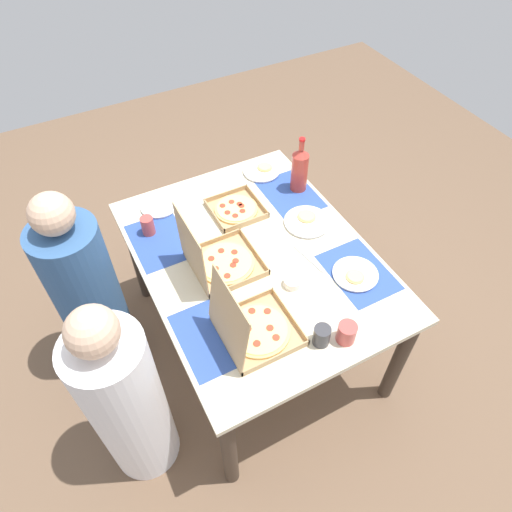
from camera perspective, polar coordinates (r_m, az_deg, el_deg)
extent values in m
plane|color=brown|center=(2.84, 0.00, -10.03)|extent=(6.00, 6.00, 0.00)
cylinder|color=#3F3328|center=(2.46, 17.11, -12.06)|extent=(0.07, 0.07, 0.72)
cylinder|color=#3F3328|center=(3.07, 2.20, 6.09)|extent=(0.07, 0.07, 0.72)
cylinder|color=#3F3328|center=(2.18, -3.33, -22.62)|extent=(0.07, 0.07, 0.72)
cylinder|color=#3F3328|center=(2.85, -14.41, -0.01)|extent=(0.07, 0.07, 0.72)
cube|color=beige|center=(2.25, 0.00, -0.25)|extent=(1.39, 1.05, 0.03)
cube|color=#2D4C9E|center=(2.23, 12.43, -1.93)|extent=(0.36, 0.26, 0.00)
cube|color=#2D4C9E|center=(2.57, 4.22, 7.57)|extent=(0.36, 0.26, 0.00)
cube|color=#2D4C9E|center=(1.98, -5.52, -9.83)|extent=(0.36, 0.26, 0.00)
cube|color=#2D4C9E|center=(2.36, -11.73, 1.85)|extent=(0.36, 0.26, 0.00)
cube|color=tan|center=(2.21, -3.69, -1.00)|extent=(0.31, 0.31, 0.01)
cube|color=tan|center=(2.10, -1.94, -3.46)|extent=(0.01, 0.31, 0.03)
cube|color=tan|center=(2.29, -5.34, 1.85)|extent=(0.01, 0.31, 0.03)
cube|color=tan|center=(2.24, -0.20, 0.67)|extent=(0.31, 0.01, 0.03)
cube|color=tan|center=(2.16, -7.35, -2.11)|extent=(0.31, 0.01, 0.03)
cylinder|color=#E0B76B|center=(2.20, -3.70, -0.85)|extent=(0.27, 0.27, 0.01)
cylinder|color=#EFD67F|center=(2.19, -3.71, -0.71)|extent=(0.25, 0.25, 0.00)
cylinder|color=red|center=(2.24, -4.29, 0.66)|extent=(0.03, 0.03, 0.00)
cylinder|color=red|center=(2.21, -5.51, -0.31)|extent=(0.03, 0.03, 0.00)
cylinder|color=red|center=(2.17, -5.00, -1.52)|extent=(0.03, 0.03, 0.00)
cylinder|color=red|center=(2.14, -3.54, -2.44)|extent=(0.03, 0.03, 0.00)
cylinder|color=red|center=(2.18, -2.83, -1.11)|extent=(0.03, 0.03, 0.00)
cylinder|color=red|center=(2.19, -2.53, -0.57)|extent=(0.03, 0.03, 0.00)
cylinder|color=red|center=(2.23, -2.67, 0.50)|extent=(0.03, 0.03, 0.00)
cube|color=tan|center=(2.03, -7.99, 0.87)|extent=(0.31, 0.01, 0.31)
cube|color=tan|center=(1.98, 0.31, -9.23)|extent=(0.31, 0.31, 0.01)
cube|color=tan|center=(1.90, 2.51, -12.36)|extent=(0.01, 0.31, 0.03)
cube|color=tan|center=(2.04, -1.70, -5.77)|extent=(0.01, 0.31, 0.03)
cube|color=tan|center=(2.01, 4.16, -7.23)|extent=(0.31, 0.01, 0.03)
cube|color=tan|center=(1.93, -3.74, -10.70)|extent=(0.31, 0.01, 0.03)
cylinder|color=#E0B76B|center=(1.97, 0.31, -9.09)|extent=(0.27, 0.27, 0.01)
cylinder|color=#EFD67F|center=(1.97, 0.31, -8.97)|extent=(0.25, 0.25, 0.00)
cylinder|color=red|center=(2.01, -0.51, -6.74)|extent=(0.03, 0.03, 0.00)
cylinder|color=red|center=(1.96, -1.01, -8.91)|extent=(0.03, 0.03, 0.00)
cylinder|color=red|center=(1.94, -1.66, -10.25)|extent=(0.03, 0.03, 0.00)
cylinder|color=red|center=(1.93, 0.10, -10.68)|extent=(0.03, 0.03, 0.00)
cylinder|color=red|center=(1.94, 2.47, -9.95)|extent=(0.03, 0.03, 0.00)
cylinder|color=red|center=(1.97, 1.72, -8.80)|extent=(0.03, 0.03, 0.00)
cylinder|color=red|center=(2.01, 1.41, -6.77)|extent=(0.03, 0.03, 0.00)
cube|color=tan|center=(1.79, -3.50, -7.72)|extent=(0.31, 0.05, 0.31)
cube|color=tan|center=(2.46, -2.44, 5.61)|extent=(0.26, 0.26, 0.01)
cube|color=tan|center=(2.37, -1.10, 4.09)|extent=(0.01, 0.26, 0.03)
cube|color=tan|center=(2.54, -3.73, 7.62)|extent=(0.01, 0.26, 0.03)
cube|color=tan|center=(2.49, 0.17, 6.84)|extent=(0.26, 0.01, 0.03)
cube|color=tan|center=(2.42, -5.16, 4.96)|extent=(0.26, 0.01, 0.03)
cylinder|color=#E0B76B|center=(2.46, -2.45, 5.77)|extent=(0.23, 0.23, 0.01)
cylinder|color=#EFD67F|center=(2.45, -2.46, 5.90)|extent=(0.21, 0.21, 0.00)
cylinder|color=red|center=(2.49, -3.02, 6.66)|extent=(0.03, 0.03, 0.00)
cylinder|color=red|center=(2.47, -4.07, 6.20)|extent=(0.03, 0.03, 0.00)
cylinder|color=red|center=(2.42, -3.59, 5.33)|extent=(0.03, 0.03, 0.00)
cylinder|color=red|center=(2.41, -2.57, 4.96)|extent=(0.03, 0.03, 0.00)
cylinder|color=red|center=(2.43, -1.67, 5.55)|extent=(0.03, 0.03, 0.00)
cylinder|color=red|center=(2.46, -1.78, 6.17)|extent=(0.03, 0.03, 0.00)
cylinder|color=red|center=(2.47, -2.04, 6.40)|extent=(0.03, 0.03, 0.00)
cylinder|color=white|center=(2.54, -11.79, 6.00)|extent=(0.19, 0.19, 0.01)
cylinder|color=white|center=(2.53, -11.81, 6.14)|extent=(0.20, 0.20, 0.01)
cylinder|color=white|center=(2.21, 12.06, -2.27)|extent=(0.20, 0.20, 0.01)
cylinder|color=white|center=(2.20, 12.09, -2.13)|extent=(0.21, 0.21, 0.01)
cylinder|color=#E0B76B|center=(2.18, 12.04, -2.52)|extent=(0.09, 0.09, 0.01)
cylinder|color=#EFD67F|center=(2.17, 12.07, -2.42)|extent=(0.07, 0.07, 0.00)
cylinder|color=white|center=(2.71, 0.68, 10.34)|extent=(0.20, 0.20, 0.01)
cylinder|color=white|center=(2.70, 0.69, 10.47)|extent=(0.21, 0.21, 0.01)
cylinder|color=#E0B76B|center=(2.71, 1.07, 10.82)|extent=(0.09, 0.09, 0.01)
cylinder|color=#EFD67F|center=(2.71, 1.08, 10.92)|extent=(0.07, 0.07, 0.00)
cylinder|color=white|center=(2.41, 6.27, 4.10)|extent=(0.23, 0.23, 0.01)
cylinder|color=white|center=(2.40, 6.28, 4.24)|extent=(0.24, 0.24, 0.01)
cylinder|color=#E0B76B|center=(2.42, 6.23, 4.83)|extent=(0.10, 0.10, 0.01)
cylinder|color=#EFD67F|center=(2.41, 6.24, 4.93)|extent=(0.08, 0.08, 0.00)
cylinder|color=#B2382D|center=(2.54, 5.34, 10.19)|extent=(0.09, 0.09, 0.22)
cone|color=#B2382D|center=(2.47, 5.55, 12.52)|extent=(0.09, 0.09, 0.04)
cylinder|color=#B2382D|center=(2.44, 5.63, 13.39)|extent=(0.03, 0.03, 0.06)
cylinder|color=red|center=(2.42, 5.69, 14.04)|extent=(0.03, 0.03, 0.01)
cylinder|color=#BF4742|center=(1.96, 11.05, -9.23)|extent=(0.08, 0.08, 0.09)
cylinder|color=#333338|center=(1.94, 8.05, -9.65)|extent=(0.07, 0.07, 0.09)
cylinder|color=#BF4742|center=(2.37, -13.13, 3.65)|extent=(0.06, 0.06, 0.10)
cylinder|color=white|center=(2.12, 4.51, -3.21)|extent=(0.08, 0.08, 0.04)
cube|color=#B7B7BC|center=(2.24, 6.53, -0.31)|extent=(0.21, 0.05, 0.00)
cylinder|color=white|center=(2.17, -15.37, -17.34)|extent=(0.32, 0.32, 0.99)
sphere|color=#D1A889|center=(1.67, -19.46, -8.74)|extent=(0.19, 0.19, 0.19)
cylinder|color=#33598C|center=(2.52, -19.62, -5.20)|extent=(0.32, 0.32, 1.01)
sphere|color=#D1A889|center=(2.09, -23.79, 4.74)|extent=(0.19, 0.19, 0.19)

